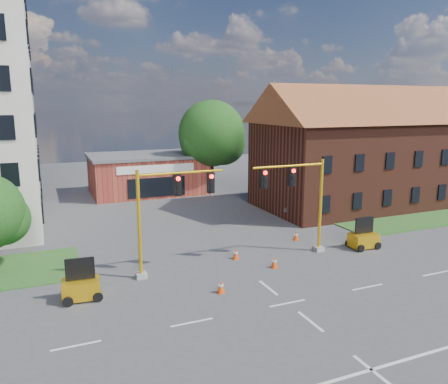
# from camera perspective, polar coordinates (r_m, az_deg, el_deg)

# --- Properties ---
(ground) EXTENTS (120.00, 120.00, 0.00)m
(ground) POSITION_cam_1_polar(r_m,az_deg,el_deg) (22.56, 8.31, -14.18)
(ground) COLOR #414043
(ground) RESTS_ON ground
(grass_verge_ne) EXTENTS (14.00, 4.00, 0.08)m
(grass_verge_ne) POSITION_cam_1_polar(r_m,az_deg,el_deg) (40.13, 23.94, -3.50)
(grass_verge_ne) COLOR #295821
(grass_verge_ne) RESTS_ON ground
(lane_markings) EXTENTS (60.00, 36.00, 0.01)m
(lane_markings) POSITION_cam_1_polar(r_m,az_deg,el_deg) (20.34, 12.87, -17.35)
(lane_markings) COLOR silver
(lane_markings) RESTS_ON ground
(brick_shop) EXTENTS (12.40, 8.40, 4.30)m
(brick_shop) POSITION_cam_1_polar(r_m,az_deg,el_deg) (49.07, -9.96, 2.43)
(brick_shop) COLOR maroon
(brick_shop) RESTS_ON ground
(townhouse_row) EXTENTS (21.00, 11.00, 11.50)m
(townhouse_row) POSITION_cam_1_polar(r_m,az_deg,el_deg) (44.14, 17.96, 5.99)
(townhouse_row) COLOR #4E2317
(townhouse_row) RESTS_ON ground
(tree_large) EXTENTS (7.56, 7.20, 10.17)m
(tree_large) POSITION_cam_1_polar(r_m,az_deg,el_deg) (47.86, -1.24, 7.35)
(tree_large) COLOR #352313
(tree_large) RESTS_ON ground
(signal_mast_west) EXTENTS (5.30, 0.60, 6.20)m
(signal_mast_west) POSITION_cam_1_polar(r_m,az_deg,el_deg) (24.84, -7.37, -2.12)
(signal_mast_west) COLOR gray
(signal_mast_west) RESTS_ON ground
(signal_mast_east) EXTENTS (5.30, 0.60, 6.20)m
(signal_mast_east) POSITION_cam_1_polar(r_m,az_deg,el_deg) (28.35, 9.84, -0.50)
(signal_mast_east) COLOR gray
(signal_mast_east) RESTS_ON ground
(trailer_west) EXTENTS (1.93, 1.37, 2.08)m
(trailer_west) POSITION_cam_1_polar(r_m,az_deg,el_deg) (23.62, -18.15, -11.70)
(trailer_west) COLOR gold
(trailer_west) RESTS_ON ground
(trailer_east) EXTENTS (1.88, 1.29, 2.08)m
(trailer_east) POSITION_cam_1_polar(r_m,az_deg,el_deg) (31.48, 17.74, -5.84)
(trailer_east) COLOR gold
(trailer_east) RESTS_ON ground
(cone_a) EXTENTS (0.40, 0.40, 0.70)m
(cone_a) POSITION_cam_1_polar(r_m,az_deg,el_deg) (23.30, -0.42, -12.27)
(cone_a) COLOR #D5420B
(cone_a) RESTS_ON ground
(cone_b) EXTENTS (0.40, 0.40, 0.70)m
(cone_b) POSITION_cam_1_polar(r_m,az_deg,el_deg) (26.78, 6.60, -9.11)
(cone_b) COLOR #D5420B
(cone_b) RESTS_ON ground
(cone_c) EXTENTS (0.40, 0.40, 0.70)m
(cone_c) POSITION_cam_1_polar(r_m,az_deg,el_deg) (28.04, 1.56, -8.08)
(cone_c) COLOR #D5420B
(cone_c) RESTS_ON ground
(cone_d) EXTENTS (0.40, 0.40, 0.70)m
(cone_d) POSITION_cam_1_polar(r_m,az_deg,el_deg) (32.16, 9.37, -5.65)
(cone_d) COLOR #D5420B
(cone_d) RESTS_ON ground
(pickup_white) EXTENTS (6.40, 3.93, 1.65)m
(pickup_white) POSITION_cam_1_polar(r_m,az_deg,el_deg) (38.66, 12.13, -2.09)
(pickup_white) COLOR white
(pickup_white) RESTS_ON ground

